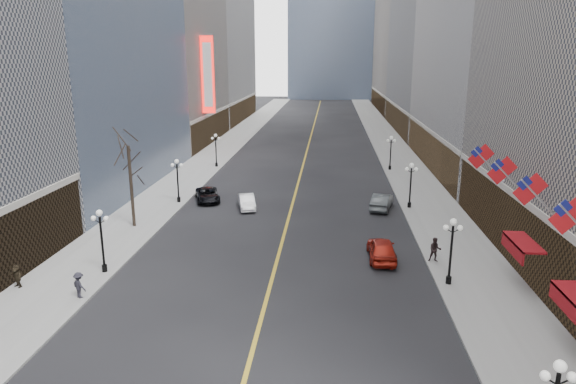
% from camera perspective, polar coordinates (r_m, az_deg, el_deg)
% --- Properties ---
extents(sidewalk_east, '(6.00, 230.00, 0.15)m').
position_cam_1_polar(sidewalk_east, '(74.34, 12.59, 3.03)').
color(sidewalk_east, gray).
rests_on(sidewalk_east, ground).
extents(sidewalk_west, '(6.00, 230.00, 0.15)m').
position_cam_1_polar(sidewalk_west, '(75.76, -8.91, 3.42)').
color(sidewalk_west, gray).
rests_on(sidewalk_west, ground).
extents(lane_line, '(0.25, 200.00, 0.02)m').
position_cam_1_polar(lane_line, '(83.56, 2.11, 4.59)').
color(lane_line, gold).
rests_on(lane_line, ground).
extents(bldg_east_c, '(26.60, 40.60, 48.80)m').
position_cam_1_polar(bldg_east_c, '(111.68, 19.34, 18.81)').
color(bldg_east_c, gray).
rests_on(bldg_east_c, ground).
extents(streetlamp_east_1, '(1.26, 0.44, 4.52)m').
position_cam_1_polar(streetlamp_east_1, '(35.18, 17.72, -5.57)').
color(streetlamp_east_1, black).
rests_on(streetlamp_east_1, sidewalk_east).
extents(streetlamp_east_2, '(1.26, 0.44, 4.52)m').
position_cam_1_polar(streetlamp_east_2, '(52.15, 13.49, 1.25)').
color(streetlamp_east_2, black).
rests_on(streetlamp_east_2, sidewalk_east).
extents(streetlamp_east_3, '(1.26, 0.44, 4.52)m').
position_cam_1_polar(streetlamp_east_3, '(69.64, 11.35, 4.69)').
color(streetlamp_east_3, black).
rests_on(streetlamp_east_3, sidewalk_east).
extents(streetlamp_west_1, '(1.26, 0.44, 4.52)m').
position_cam_1_polar(streetlamp_west_1, '(37.64, -20.04, -4.44)').
color(streetlamp_west_1, black).
rests_on(streetlamp_west_1, sidewalk_west).
extents(streetlamp_west_2, '(1.26, 0.44, 4.52)m').
position_cam_1_polar(streetlamp_west_2, '(53.84, -12.18, 1.74)').
color(streetlamp_west_2, black).
rests_on(streetlamp_west_2, sidewalk_west).
extents(streetlamp_west_3, '(1.26, 0.44, 4.52)m').
position_cam_1_polar(streetlamp_west_3, '(70.92, -8.02, 5.01)').
color(streetlamp_west_3, black).
rests_on(streetlamp_west_3, sidewalk_west).
extents(flag_2, '(2.87, 0.12, 2.87)m').
position_cam_1_polar(flag_2, '(27.78, 29.09, -2.63)').
color(flag_2, '#B2B2B7').
rests_on(flag_2, ground).
extents(flag_3, '(2.87, 0.12, 2.87)m').
position_cam_1_polar(flag_3, '(32.22, 25.57, -0.01)').
color(flag_3, '#B2B2B7').
rests_on(flag_3, ground).
extents(flag_4, '(2.87, 0.12, 2.87)m').
position_cam_1_polar(flag_4, '(36.81, 22.92, 1.96)').
color(flag_4, '#B2B2B7').
rests_on(flag_4, ground).
extents(flag_5, '(2.87, 0.12, 2.87)m').
position_cam_1_polar(flag_5, '(41.49, 20.85, 3.49)').
color(flag_5, '#B2B2B7').
rests_on(flag_5, ground).
extents(awning_c, '(1.40, 4.00, 0.93)m').
position_cam_1_polar(awning_c, '(36.35, 24.40, -5.26)').
color(awning_c, maroon).
rests_on(awning_c, ground).
extents(theatre_marquee, '(2.00, 0.55, 12.00)m').
position_cam_1_polar(theatre_marquee, '(84.54, -8.90, 12.73)').
color(theatre_marquee, red).
rests_on(theatre_marquee, ground).
extents(tree_west_far, '(3.60, 3.60, 7.92)m').
position_cam_1_polar(tree_west_far, '(46.36, -17.25, 3.56)').
color(tree_west_far, '#2D231C').
rests_on(tree_west_far, sidewalk_west).
extents(car_nb_mid, '(2.46, 4.44, 1.39)m').
position_cam_1_polar(car_nb_mid, '(51.50, -4.59, -1.09)').
color(car_nb_mid, white).
rests_on(car_nb_mid, ground).
extents(car_nb_far, '(3.73, 5.44, 1.38)m').
position_cam_1_polar(car_nb_far, '(54.64, -8.93, -0.30)').
color(car_nb_far, black).
rests_on(car_nb_far, ground).
extents(car_sb_mid, '(2.02, 4.92, 1.67)m').
position_cam_1_polar(car_sb_mid, '(39.16, 10.37, -6.24)').
color(car_sb_mid, '#A01D11').
rests_on(car_sb_mid, ground).
extents(car_sb_far, '(2.76, 5.08, 1.59)m').
position_cam_1_polar(car_sb_far, '(51.92, 10.36, -1.04)').
color(car_sb_far, '#424648').
rests_on(car_sb_far, ground).
extents(ped_east_walk, '(0.93, 0.56, 1.82)m').
position_cam_1_polar(ped_east_walk, '(39.26, 16.03, -6.18)').
color(ped_east_walk, black).
rests_on(ped_east_walk, sidewalk_east).
extents(ped_west_walk, '(1.16, 0.93, 1.67)m').
position_cam_1_polar(ped_west_walk, '(34.89, -22.19, -9.55)').
color(ped_west_walk, '#22212A').
rests_on(ped_west_walk, sidewalk_west).
extents(ped_west_far, '(1.42, 1.05, 1.52)m').
position_cam_1_polar(ped_west_far, '(38.17, -27.91, -8.24)').
color(ped_west_far, black).
rests_on(ped_west_far, sidewalk_west).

